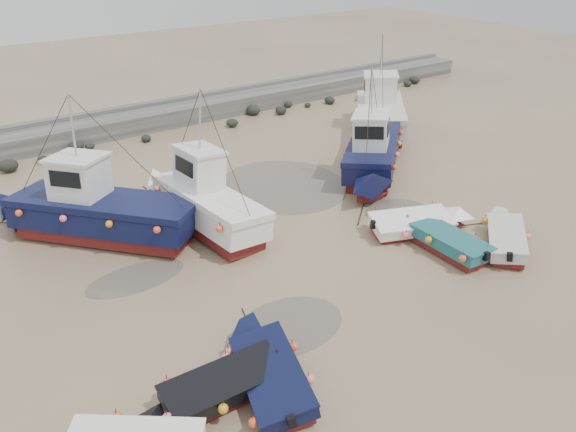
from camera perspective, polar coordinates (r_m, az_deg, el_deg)
name	(u,v)px	position (r m, az deg, el deg)	size (l,w,h in m)	color
ground	(365,274)	(22.55, 7.78, -5.86)	(120.00, 120.00, 0.00)	#A08662
seawall	(145,120)	(39.64, -14.33, 9.41)	(60.00, 4.92, 1.50)	slate
puddle_a	(288,325)	(19.72, 0.04, -11.04)	(4.12, 4.12, 0.01)	#5E564C
puddle_b	(401,214)	(27.42, 11.38, 0.21)	(3.48, 3.48, 0.01)	#5E564C
puddle_c	(136,278)	(22.89, -15.22, -6.12)	(3.98, 3.98, 0.01)	#5E564C
puddle_d	(283,185)	(29.92, -0.51, 3.15)	(6.68, 6.68, 0.01)	#5E564C
dinghy_1	(271,367)	(17.36, -1.72, -15.05)	(3.04, 5.99, 1.43)	maroon
dinghy_2	(444,238)	(24.59, 15.54, -2.18)	(2.16, 5.76, 1.43)	maroon
dinghy_3	(508,234)	(25.78, 21.41, -1.73)	(5.04, 4.24, 1.43)	maroon
dinghy_4	(212,388)	(16.85, -7.70, -16.96)	(5.96, 2.05, 1.43)	maroon
dinghy_5	(418,221)	(25.71, 13.10, -0.52)	(5.71, 3.20, 1.43)	maroon
cabin_boat_0	(91,209)	(25.88, -19.35, 0.64)	(8.49, 9.44, 6.22)	maroon
cabin_boat_1	(200,199)	(25.51, -8.98, 1.69)	(3.04, 9.63, 6.22)	maroon
cabin_boat_2	(373,154)	(30.87, 8.66, 6.30)	(8.47, 7.59, 6.22)	maroon
cabin_boat_3	(380,109)	(38.88, 9.38, 10.64)	(7.93, 8.69, 6.22)	maroon
person	(177,243)	(24.90, -11.25, -2.73)	(0.59, 0.39, 1.62)	#181A39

